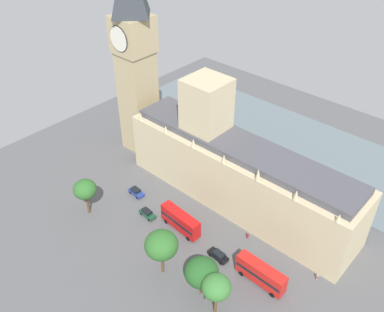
% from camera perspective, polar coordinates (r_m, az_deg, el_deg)
% --- Properties ---
extents(ground_plane, '(128.66, 128.66, 0.00)m').
position_cam_1_polar(ground_plane, '(102.01, 5.54, -6.62)').
color(ground_plane, '#565659').
extents(river_thames, '(33.67, 115.79, 0.25)m').
position_cam_1_polar(river_thames, '(124.03, 14.61, 1.05)').
color(river_thames, slate).
rests_on(river_thames, ground).
extents(parliament_building, '(13.86, 58.66, 29.05)m').
position_cam_1_polar(parliament_building, '(98.11, 5.79, -1.64)').
color(parliament_building, '#CCBA8E').
rests_on(parliament_building, ground).
extents(clock_tower, '(9.10, 9.10, 55.17)m').
position_cam_1_polar(clock_tower, '(108.96, -7.92, 13.96)').
color(clock_tower, tan).
rests_on(clock_tower, ground).
extents(car_blue_by_river_gate, '(2.19, 4.41, 1.74)m').
position_cam_1_polar(car_blue_by_river_gate, '(104.59, -7.67, -4.89)').
color(car_blue_by_river_gate, navy).
rests_on(car_blue_by_river_gate, ground).
extents(car_dark_green_trailing, '(2.07, 4.47, 1.74)m').
position_cam_1_polar(car_dark_green_trailing, '(98.54, -6.14, -7.83)').
color(car_dark_green_trailing, '#19472D').
rests_on(car_dark_green_trailing, ground).
extents(double_decker_bus_under_trees, '(3.21, 10.64, 4.75)m').
position_cam_1_polar(double_decker_bus_under_trees, '(93.84, -1.59, -8.85)').
color(double_decker_bus_under_trees, red).
rests_on(double_decker_bus_under_trees, ground).
extents(car_black_kerbside, '(2.21, 4.72, 1.74)m').
position_cam_1_polar(car_black_kerbside, '(89.50, 3.63, -13.45)').
color(car_black_kerbside, black).
rests_on(car_black_kerbside, ground).
extents(double_decker_bus_opposite_hall, '(2.75, 10.53, 4.75)m').
position_cam_1_polar(double_decker_bus_opposite_hall, '(85.22, 9.43, -15.61)').
color(double_decker_bus_opposite_hall, red).
rests_on(double_decker_bus_opposite_hall, ground).
extents(pedestrian_corner, '(0.57, 0.46, 1.56)m').
position_cam_1_polar(pedestrian_corner, '(94.13, 7.64, -10.75)').
color(pedestrian_corner, maroon).
rests_on(pedestrian_corner, ground).
extents(pedestrian_far_end, '(0.62, 0.64, 1.53)m').
position_cam_1_polar(pedestrian_far_end, '(89.64, 16.81, -15.61)').
color(pedestrian_far_end, gray).
rests_on(pedestrian_far_end, ground).
extents(plane_tree_near_tower, '(5.30, 5.30, 9.63)m').
position_cam_1_polar(plane_tree_near_tower, '(76.51, 3.36, -17.54)').
color(plane_tree_near_tower, brown).
rests_on(plane_tree_near_tower, ground).
extents(plane_tree_midblock, '(6.51, 6.51, 8.82)m').
position_cam_1_polar(plane_tree_midblock, '(80.01, 1.33, -15.67)').
color(plane_tree_midblock, brown).
rests_on(plane_tree_midblock, ground).
extents(plane_tree_leading, '(6.65, 6.65, 10.67)m').
position_cam_1_polar(plane_tree_leading, '(82.11, -4.22, -12.09)').
color(plane_tree_leading, brown).
rests_on(plane_tree_leading, ground).
extents(plane_tree_slot_10, '(5.33, 5.33, 9.47)m').
position_cam_1_polar(plane_tree_slot_10, '(97.80, -14.48, -4.47)').
color(plane_tree_slot_10, brown).
rests_on(plane_tree_slot_10, ground).
extents(street_lamp_slot_11, '(0.56, 0.56, 6.61)m').
position_cam_1_polar(street_lamp_slot_11, '(79.85, 3.00, -17.58)').
color(street_lamp_slot_11, black).
rests_on(street_lamp_slot_11, ground).
extents(street_lamp_slot_12, '(0.56, 0.56, 6.47)m').
position_cam_1_polar(street_lamp_slot_12, '(80.34, 1.77, -17.16)').
color(street_lamp_slot_12, black).
rests_on(street_lamp_slot_12, ground).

